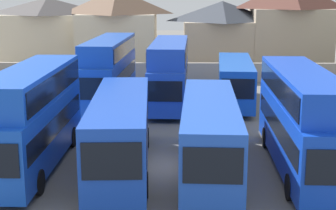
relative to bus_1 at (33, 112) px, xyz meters
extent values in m
plane|color=slate|center=(6.42, 18.01, -2.72)|extent=(140.00, 140.00, 0.00)
cube|color=gray|center=(6.42, 24.02, -1.82)|extent=(56.00, 0.50, 1.80)
cube|color=blue|center=(0.00, -0.10, -0.88)|extent=(2.52, 11.02, 2.98)
cube|color=black|center=(0.00, -0.10, -0.52)|extent=(2.55, 10.14, 0.94)
cube|color=blue|center=(0.00, 0.18, 1.36)|extent=(2.46, 10.47, 1.49)
cube|color=black|center=(0.00, 0.18, 1.36)|extent=(2.55, 9.92, 1.04)
cylinder|color=black|center=(1.08, -3.51, -2.17)|extent=(0.31, 1.10, 1.10)
cylinder|color=black|center=(1.14, 3.30, -2.17)|extent=(0.31, 1.10, 1.10)
cylinder|color=black|center=(-1.09, 3.32, -2.17)|extent=(0.31, 1.10, 1.10)
cube|color=blue|center=(4.23, -0.31, -0.77)|extent=(3.09, 11.39, 3.19)
cube|color=black|center=(4.52, -5.96, -0.39)|extent=(2.23, 0.19, 1.43)
cube|color=black|center=(4.23, -0.31, -0.39)|extent=(3.08, 10.49, 1.00)
cylinder|color=black|center=(5.57, -3.74, -2.17)|extent=(0.35, 1.11, 1.10)
cylinder|color=black|center=(3.25, -3.86, -2.17)|extent=(0.35, 1.11, 1.10)
cylinder|color=black|center=(5.22, 3.24, -2.17)|extent=(0.35, 1.11, 1.10)
cylinder|color=black|center=(2.90, 3.12, -2.17)|extent=(0.35, 1.11, 1.10)
cube|color=blue|center=(8.44, -0.33, -0.84)|extent=(2.97, 11.68, 3.05)
cube|color=black|center=(8.20, -6.14, -0.48)|extent=(2.19, 0.17, 1.37)
cube|color=black|center=(8.44, -0.33, -0.48)|extent=(2.97, 10.76, 0.96)
cylinder|color=black|center=(9.43, -3.97, -2.17)|extent=(0.35, 1.11, 1.10)
cylinder|color=black|center=(7.15, -3.87, -2.17)|extent=(0.35, 1.11, 1.10)
cylinder|color=black|center=(9.74, 3.21, -2.17)|extent=(0.35, 1.11, 1.10)
cylinder|color=black|center=(7.45, 3.30, -2.17)|extent=(0.35, 1.11, 1.10)
cube|color=blue|center=(12.78, -0.26, -0.87)|extent=(2.78, 11.82, 2.98)
cube|color=black|center=(12.60, -6.15, -0.52)|extent=(2.13, 0.15, 1.34)
cube|color=black|center=(12.78, -0.26, -0.52)|extent=(2.79, 10.88, 0.94)
cube|color=blue|center=(12.79, 0.03, 1.32)|extent=(2.72, 11.23, 1.41)
cube|color=black|center=(12.79, 0.03, 1.32)|extent=(2.79, 10.64, 0.99)
cylinder|color=black|center=(11.55, -3.87, -2.17)|extent=(0.33, 1.11, 1.10)
cylinder|color=black|center=(14.01, 3.34, -2.17)|extent=(0.33, 1.11, 1.10)
cylinder|color=black|center=(11.78, 3.41, -2.17)|extent=(0.33, 1.11, 1.10)
cube|color=blue|center=(1.84, 14.02, -0.78)|extent=(2.99, 11.78, 3.16)
cube|color=black|center=(1.57, 8.17, -0.41)|extent=(2.16, 0.18, 1.42)
cube|color=black|center=(1.84, 14.02, -0.41)|extent=(2.99, 10.85, 1.00)
cube|color=blue|center=(1.85, 14.31, 1.50)|extent=(2.91, 11.20, 1.42)
cube|color=black|center=(1.85, 14.31, 1.50)|extent=(2.97, 10.62, 0.99)
cylinder|color=black|center=(2.80, 10.35, -2.17)|extent=(0.35, 1.11, 1.10)
cylinder|color=black|center=(0.55, 10.46, -2.17)|extent=(0.35, 1.11, 1.10)
cylinder|color=black|center=(3.14, 17.59, -2.17)|extent=(0.35, 1.11, 1.10)
cylinder|color=black|center=(0.88, 17.69, -2.17)|extent=(0.35, 1.11, 1.10)
cube|color=blue|center=(6.33, 13.87, -0.90)|extent=(2.90, 11.45, 2.92)
cube|color=black|center=(6.13, 8.17, -0.55)|extent=(2.20, 0.16, 1.31)
cube|color=black|center=(6.33, 13.87, -0.55)|extent=(2.91, 10.54, 0.92)
cube|color=blue|center=(6.34, 14.16, 1.30)|extent=(2.83, 10.88, 1.48)
cube|color=black|center=(6.34, 14.16, 1.30)|extent=(2.90, 10.32, 1.03)
cylinder|color=black|center=(7.36, 10.31, -2.17)|extent=(0.34, 1.11, 1.10)
cylinder|color=black|center=(5.06, 10.39, -2.17)|extent=(0.34, 1.11, 1.10)
cylinder|color=black|center=(7.61, 17.35, -2.17)|extent=(0.34, 1.11, 1.10)
cylinder|color=black|center=(5.31, 17.43, -2.17)|extent=(0.34, 1.11, 1.10)
cube|color=blue|center=(11.26, 14.28, -0.89)|extent=(3.22, 10.66, 2.95)
cube|color=black|center=(10.85, 9.02, -0.54)|extent=(2.13, 0.24, 1.33)
cube|color=black|center=(11.26, 14.28, -0.54)|extent=(3.20, 9.82, 0.93)
cylinder|color=black|center=(12.12, 10.95, -2.17)|extent=(0.38, 1.12, 1.10)
cylinder|color=black|center=(9.89, 11.12, -2.17)|extent=(0.38, 1.12, 1.10)
cylinder|color=black|center=(12.62, 17.44, -2.17)|extent=(0.38, 1.12, 1.10)
cylinder|color=black|center=(10.39, 17.61, -2.17)|extent=(0.38, 1.12, 1.10)
cube|color=beige|center=(-7.54, 34.12, 0.19)|extent=(9.52, 6.13, 5.82)
pyramid|color=#514C4C|center=(-7.54, 34.12, 4.02)|extent=(10.00, 6.44, 1.84)
cube|color=beige|center=(0.34, 33.08, 0.25)|extent=(8.35, 7.18, 5.94)
pyramid|color=brown|center=(0.34, 33.08, 4.54)|extent=(8.76, 7.54, 2.64)
cube|color=tan|center=(11.80, 32.92, -0.14)|extent=(8.26, 6.92, 5.16)
pyramid|color=#3D424C|center=(11.80, 32.92, 3.51)|extent=(8.67, 7.26, 2.14)
cube|color=tan|center=(19.08, 32.64, 0.54)|extent=(8.30, 6.48, 6.52)
camera|label=1|loc=(6.89, -23.74, 5.69)|focal=54.96mm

